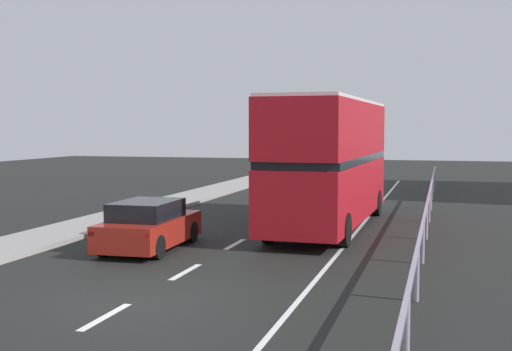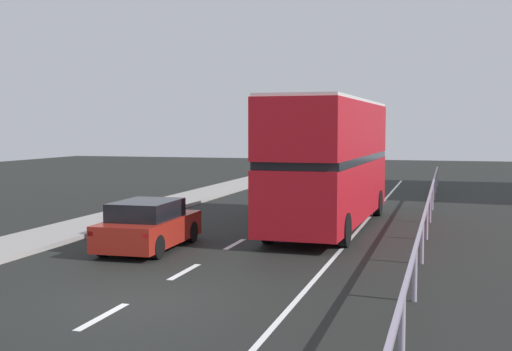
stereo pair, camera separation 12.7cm
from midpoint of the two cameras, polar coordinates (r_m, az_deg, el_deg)
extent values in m
cube|color=black|center=(13.85, -10.43, -10.58)|extent=(75.15, 120.00, 0.10)
cube|color=silver|center=(12.73, -13.07, -11.70)|extent=(0.16, 1.82, 0.01)
cube|color=silver|center=(16.17, -6.28, -8.20)|extent=(0.16, 1.82, 0.01)
cube|color=silver|center=(19.80, -1.99, -5.90)|extent=(0.16, 1.82, 0.01)
cube|color=silver|center=(23.53, 0.94, -4.30)|extent=(0.16, 1.82, 0.01)
cube|color=silver|center=(27.31, 3.05, -3.13)|extent=(0.16, 1.82, 0.01)
cube|color=silver|center=(31.13, 4.64, -2.24)|extent=(0.16, 1.82, 0.01)
cube|color=silver|center=(34.98, 5.88, -1.55)|extent=(0.16, 1.82, 0.01)
cube|color=silver|center=(38.84, 6.88, -0.99)|extent=(0.16, 1.82, 0.01)
cube|color=silver|center=(42.72, 7.69, -0.54)|extent=(0.16, 1.82, 0.01)
cube|color=silver|center=(21.47, 8.12, -5.15)|extent=(0.12, 46.00, 0.01)
cube|color=#92879D|center=(21.15, 14.25, -2.54)|extent=(0.08, 42.00, 0.08)
cylinder|color=#92879D|center=(10.01, 12.41, -13.00)|extent=(0.10, 0.10, 1.04)
cylinder|color=#92879D|center=(13.70, 13.35, -8.34)|extent=(0.10, 0.10, 1.04)
cylinder|color=#92879D|center=(17.44, 13.89, -5.66)|extent=(0.10, 0.10, 1.04)
cylinder|color=#92879D|center=(21.22, 14.23, -3.94)|extent=(0.10, 0.10, 1.04)
cylinder|color=#92879D|center=(25.00, 14.47, -2.73)|extent=(0.10, 0.10, 1.04)
cylinder|color=#92879D|center=(28.80, 14.64, -1.84)|extent=(0.10, 0.10, 1.04)
cylinder|color=#92879D|center=(32.60, 14.78, -1.16)|extent=(0.10, 0.10, 1.04)
cylinder|color=#92879D|center=(36.40, 14.88, -0.63)|extent=(0.10, 0.10, 1.04)
cylinder|color=#92879D|center=(40.21, 14.97, -0.19)|extent=(0.10, 0.10, 1.04)
cube|color=#B1121C|center=(22.97, 6.16, -1.24)|extent=(2.81, 10.30, 1.92)
cube|color=black|center=(22.90, 6.18, 1.45)|extent=(2.82, 9.89, 0.24)
cube|color=#B1121C|center=(22.87, 6.20, 3.99)|extent=(2.81, 10.30, 1.79)
cube|color=silver|center=(22.89, 6.22, 6.35)|extent=(2.75, 10.09, 0.10)
cube|color=black|center=(27.96, 8.23, -0.11)|extent=(2.23, 0.11, 1.34)
cube|color=yellow|center=(27.88, 8.29, 4.91)|extent=(1.49, 0.09, 0.28)
cylinder|color=black|center=(26.90, 5.33, -2.18)|extent=(0.31, 1.01, 1.00)
cylinder|color=black|center=(26.52, 10.16, -2.32)|extent=(0.31, 1.01, 1.00)
cylinder|color=black|center=(19.96, 0.91, -4.37)|extent=(0.31, 1.01, 1.00)
cylinder|color=black|center=(19.43, 7.39, -4.64)|extent=(0.31, 1.01, 1.00)
cube|color=maroon|center=(19.18, -9.29, -4.66)|extent=(1.84, 4.07, 0.72)
cube|color=black|center=(18.92, -9.55, -2.92)|extent=(1.58, 2.25, 0.50)
cube|color=red|center=(17.72, -14.12, -4.87)|extent=(0.16, 0.06, 0.12)
cube|color=red|center=(17.06, -9.57, -5.15)|extent=(0.16, 0.06, 0.12)
cylinder|color=black|center=(20.71, -9.83, -4.62)|extent=(0.22, 0.65, 0.64)
cylinder|color=black|center=(20.13, -5.73, -4.84)|extent=(0.22, 0.65, 0.64)
cylinder|color=black|center=(18.38, -13.16, -5.78)|extent=(0.22, 0.65, 0.64)
cylinder|color=black|center=(17.73, -8.63, -6.09)|extent=(0.22, 0.65, 0.64)
camera|label=1|loc=(0.06, -90.18, -0.01)|focal=46.68mm
camera|label=2|loc=(0.06, 89.82, 0.01)|focal=46.68mm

